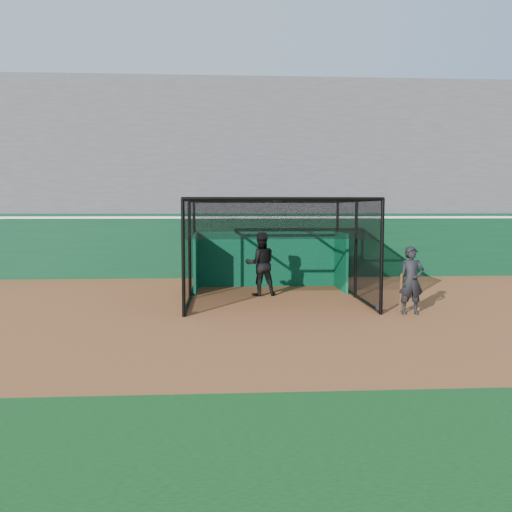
{
  "coord_description": "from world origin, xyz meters",
  "views": [
    {
      "loc": [
        -0.41,
        -12.67,
        2.69
      ],
      "look_at": [
        0.5,
        2.0,
        1.4
      ],
      "focal_mm": 38.0,
      "sensor_mm": 36.0,
      "label": 1
    }
  ],
  "objects": [
    {
      "name": "batter",
      "position": [
        0.76,
        3.94,
        0.98
      ],
      "size": [
        1.05,
        0.87,
        1.97
      ],
      "primitive_type": "imported",
      "rotation": [
        0.0,
        0.0,
        3.29
      ],
      "color": "black",
      "rests_on": "ground"
    },
    {
      "name": "grandstand",
      "position": [
        0.0,
        12.27,
        4.48
      ],
      "size": [
        50.0,
        7.85,
        8.95
      ],
      "color": "#4C4C4F",
      "rests_on": "ground"
    },
    {
      "name": "ground",
      "position": [
        0.0,
        0.0,
        0.0
      ],
      "size": [
        120.0,
        120.0,
        0.0
      ],
      "primitive_type": "plane",
      "color": "brown",
      "rests_on": "ground"
    },
    {
      "name": "outfield_wall",
      "position": [
        0.0,
        8.5,
        1.29
      ],
      "size": [
        50.0,
        0.5,
        2.5
      ],
      "color": "#09341B",
      "rests_on": "ground"
    },
    {
      "name": "on_deck_player",
      "position": [
        4.38,
        0.72,
        0.86
      ],
      "size": [
        0.64,
        0.45,
        1.73
      ],
      "color": "black",
      "rests_on": "ground"
    },
    {
      "name": "batting_cage",
      "position": [
        1.11,
        3.38,
        1.46
      ],
      "size": [
        5.08,
        5.42,
        2.93
      ],
      "color": "black",
      "rests_on": "ground"
    }
  ]
}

